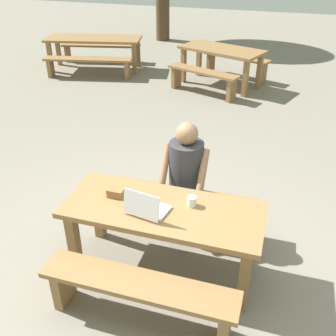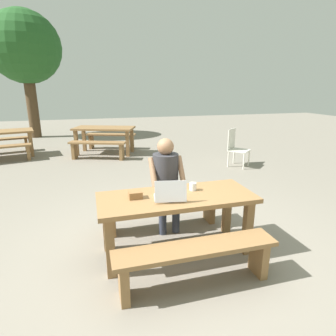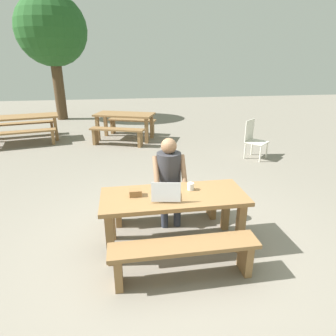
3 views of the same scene
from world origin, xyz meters
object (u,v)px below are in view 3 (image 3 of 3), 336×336
Objects in this scene: picnic_table_front at (174,203)px; laptop at (166,195)px; small_pouch at (135,193)px; tree_left at (52,31)px; person_seated at (169,174)px; plastic_chair at (254,139)px; picnic_table_mid at (125,118)px; picnic_table_rear at (18,120)px; coffee_mug at (191,186)px.

picnic_table_front is 4.68× the size of laptop.
tree_left is (-2.42, 8.88, 2.44)m from small_pouch.
picnic_table_front is 0.60m from person_seated.
person_seated is at bearing -91.98° from laptop.
tree_left is at bearing 91.52° from plastic_chair.
person_seated is at bearing -63.39° from picnic_table_mid.
picnic_table_rear is (-3.34, 5.73, -0.14)m from laptop.
picnic_table_front is at bearing -93.94° from person_seated.
picnic_table_mid is 0.81× the size of picnic_table_rear.
coffee_mug is 6.63m from picnic_table_rear.
picnic_table_mid is 2.99m from picnic_table_rear.
laptop is 0.41× the size of plastic_chair.
small_pouch is at bearing -74.77° from tree_left.
tree_left is at bearing 109.37° from coffee_mug.
laptop reaches higher than picnic_table_rear.
small_pouch is 1.59× the size of coffee_mug.
picnic_table_mid reaches higher than picnic_table_front.
picnic_table_front is at bearing -64.49° from picnic_table_mid.
picnic_table_rear is at bearing -99.96° from tree_left.
person_seated is 3.56m from plastic_chair.
small_pouch reaches higher than picnic_table_front.
person_seated is (0.15, 0.70, -0.03)m from laptop.
small_pouch is 0.16× the size of plastic_chair.
picnic_table_mid is at bearing -17.42° from picnic_table_rear.
plastic_chair is (2.49, 3.15, -0.12)m from picnic_table_front.
picnic_table_rear is (-3.45, 5.62, 0.04)m from picnic_table_front.
picnic_table_rear is at bearing 116.12° from plastic_chair.
laptop reaches higher than coffee_mug.
coffee_mug is 0.07× the size of person_seated.
coffee_mug reaches higher than picnic_table_mid.
coffee_mug is at bearing -167.88° from plastic_chair.
laptop is at bearing -72.07° from picnic_table_rear.
tree_left is (0.58, 3.31, 2.55)m from picnic_table_rear.
laptop is at bearing -147.62° from coffee_mug.
laptop is at bearing -24.52° from small_pouch.
tree_left is at bearing 144.29° from picnic_table_mid.
picnic_table_front is at bearing -125.01° from laptop.
tree_left is (-2.87, 8.93, 2.59)m from picnic_table_front.
small_pouch is at bearing 174.12° from picnic_table_front.
coffee_mug is (0.68, 0.06, 0.01)m from small_pouch.
tree_left is (-3.10, 8.82, 2.43)m from coffee_mug.
small_pouch is 0.12× the size of person_seated.
picnic_table_mid is (-0.51, 4.77, -0.09)m from person_seated.
picnic_table_rear is (-3.68, 5.51, -0.12)m from coffee_mug.
picnic_table_mid is 0.41× the size of tree_left.
coffee_mug is at bearing -61.91° from picnic_table_mid.
person_seated reaches higher than picnic_table_front.
laptop reaches higher than picnic_table_mid.
picnic_table_front is 0.78× the size of picnic_table_rear.
laptop is 0.20× the size of picnic_table_mid.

